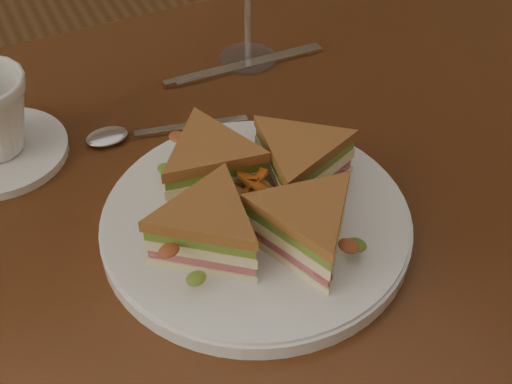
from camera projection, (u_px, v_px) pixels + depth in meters
table at (218, 273)px, 0.78m from camera, size 1.20×0.80×0.75m
plate at (256, 223)px, 0.69m from camera, size 0.30×0.30×0.02m
sandwich_wedges at (256, 196)px, 0.67m from camera, size 0.27×0.27×0.06m
crisps_mound at (256, 199)px, 0.67m from camera, size 0.09×0.09×0.05m
spoon at (128, 135)px, 0.80m from camera, size 0.18×0.06×0.01m
knife at (239, 67)px, 0.90m from camera, size 0.22×0.02×0.00m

